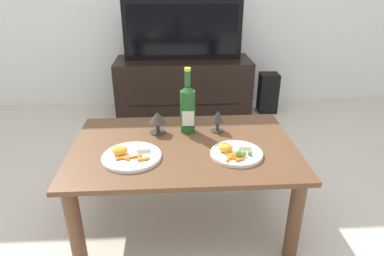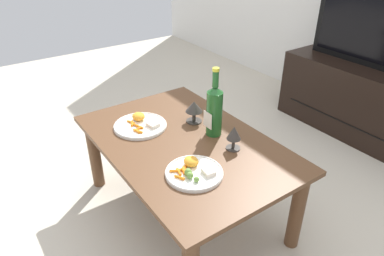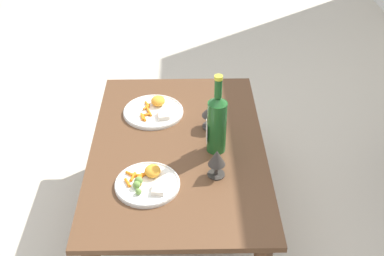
{
  "view_description": "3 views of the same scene",
  "coord_description": "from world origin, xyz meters",
  "px_view_note": "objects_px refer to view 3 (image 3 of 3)",
  "views": [
    {
      "loc": [
        -0.05,
        -1.54,
        1.3
      ],
      "look_at": [
        0.05,
        0.07,
        0.54
      ],
      "focal_mm": 31.39,
      "sensor_mm": 36.0,
      "label": 1
    },
    {
      "loc": [
        1.26,
        -0.83,
        1.43
      ],
      "look_at": [
        -0.0,
        0.05,
        0.53
      ],
      "focal_mm": 32.74,
      "sensor_mm": 36.0,
      "label": 2
    },
    {
      "loc": [
        1.68,
        0.03,
        1.79
      ],
      "look_at": [
        -0.03,
        0.06,
        0.55
      ],
      "focal_mm": 45.36,
      "sensor_mm": 36.0,
      "label": 3
    }
  ],
  "objects_px": {
    "dining_table": "(178,160)",
    "dinner_plate_left": "(154,110)",
    "dinner_plate_right": "(147,182)",
    "goblet_left": "(212,111)",
    "goblet_right": "(217,159)",
    "wine_bottle": "(217,122)"
  },
  "relations": [
    {
      "from": "dining_table",
      "to": "dinner_plate_left",
      "type": "xyz_separation_m",
      "value": [
        -0.26,
        -0.12,
        0.09
      ]
    },
    {
      "from": "dinner_plate_right",
      "to": "dining_table",
      "type": "bearing_deg",
      "value": 154.79
    },
    {
      "from": "dining_table",
      "to": "goblet_left",
      "type": "height_order",
      "value": "goblet_left"
    },
    {
      "from": "goblet_right",
      "to": "wine_bottle",
      "type": "bearing_deg",
      "value": 176.97
    },
    {
      "from": "dinner_plate_left",
      "to": "dinner_plate_right",
      "type": "height_order",
      "value": "dinner_plate_left"
    },
    {
      "from": "goblet_right",
      "to": "goblet_left",
      "type": "bearing_deg",
      "value": -180.0
    },
    {
      "from": "goblet_left",
      "to": "goblet_right",
      "type": "distance_m",
      "value": 0.33
    },
    {
      "from": "dinner_plate_left",
      "to": "dinner_plate_right",
      "type": "xyz_separation_m",
      "value": [
        0.51,
        -0.0,
        0.0
      ]
    },
    {
      "from": "wine_bottle",
      "to": "goblet_right",
      "type": "xyz_separation_m",
      "value": [
        0.17,
        -0.01,
        -0.06
      ]
    },
    {
      "from": "goblet_right",
      "to": "dinner_plate_right",
      "type": "bearing_deg",
      "value": -78.7
    },
    {
      "from": "dining_table",
      "to": "goblet_right",
      "type": "distance_m",
      "value": 0.3
    },
    {
      "from": "goblet_left",
      "to": "dinner_plate_right",
      "type": "xyz_separation_m",
      "value": [
        0.39,
        -0.28,
        -0.07
      ]
    },
    {
      "from": "goblet_right",
      "to": "dining_table",
      "type": "bearing_deg",
      "value": -141.36
    },
    {
      "from": "dining_table",
      "to": "dinner_plate_left",
      "type": "relative_size",
      "value": 4.01
    },
    {
      "from": "goblet_left",
      "to": "goblet_right",
      "type": "relative_size",
      "value": 0.99
    },
    {
      "from": "wine_bottle",
      "to": "goblet_left",
      "type": "xyz_separation_m",
      "value": [
        -0.17,
        -0.01,
        -0.06
      ]
    },
    {
      "from": "wine_bottle",
      "to": "dinner_plate_right",
      "type": "relative_size",
      "value": 1.42
    },
    {
      "from": "dining_table",
      "to": "wine_bottle",
      "type": "distance_m",
      "value": 0.28
    },
    {
      "from": "wine_bottle",
      "to": "dinner_plate_left",
      "type": "distance_m",
      "value": 0.43
    },
    {
      "from": "goblet_right",
      "to": "dinner_plate_right",
      "type": "relative_size",
      "value": 0.48
    },
    {
      "from": "dining_table",
      "to": "goblet_right",
      "type": "height_order",
      "value": "goblet_right"
    },
    {
      "from": "wine_bottle",
      "to": "dinner_plate_left",
      "type": "xyz_separation_m",
      "value": [
        -0.29,
        -0.28,
        -0.13
      ]
    }
  ]
}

